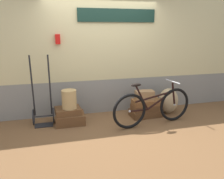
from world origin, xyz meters
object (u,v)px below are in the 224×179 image
(suitcase_1, at_px, (68,111))
(burlap_sack, at_px, (168,101))
(suitcase_4, at_px, (147,102))
(bicycle, at_px, (153,107))
(luggage_trolley, at_px, (43,109))
(suitcase_2, at_px, (146,113))
(wicker_basket, at_px, (69,99))
(suitcase_3, at_px, (145,107))
(suitcase_5, at_px, (145,95))
(suitcase_0, at_px, (70,118))

(suitcase_1, xyz_separation_m, burlap_sack, (2.31, 0.02, 0.02))
(suitcase_4, relative_size, bicycle, 0.35)
(suitcase_4, relative_size, luggage_trolley, 0.44)
(suitcase_2, xyz_separation_m, bicycle, (-0.05, -0.47, 0.30))
(suitcase_2, bearing_deg, wicker_basket, 177.37)
(suitcase_3, height_order, wicker_basket, wicker_basket)
(suitcase_5, xyz_separation_m, luggage_trolley, (-2.20, 0.08, -0.17))
(suitcase_0, xyz_separation_m, suitcase_1, (-0.03, 0.02, 0.17))
(suitcase_2, xyz_separation_m, burlap_sack, (0.59, 0.07, 0.22))
(suitcase_3, relative_size, luggage_trolley, 0.42)
(luggage_trolley, bearing_deg, burlap_sack, -1.26)
(suitcase_2, relative_size, suitcase_5, 1.67)
(suitcase_3, distance_m, bicycle, 0.50)
(suitcase_2, height_order, suitcase_5, suitcase_5)
(suitcase_2, bearing_deg, suitcase_5, 108.38)
(suitcase_4, xyz_separation_m, suitcase_5, (-0.04, 0.04, 0.16))
(suitcase_0, relative_size, wicker_basket, 1.53)
(suitcase_2, relative_size, wicker_basket, 1.75)
(suitcase_1, xyz_separation_m, suitcase_3, (1.71, -0.05, -0.06))
(suitcase_2, height_order, suitcase_3, suitcase_3)
(suitcase_1, height_order, bicycle, bicycle)
(suitcase_0, height_order, wicker_basket, wicker_basket)
(suitcase_5, bearing_deg, suitcase_3, -71.65)
(suitcase_3, bearing_deg, suitcase_4, 13.42)
(suitcase_4, distance_m, burlap_sack, 0.58)
(suitcase_4, bearing_deg, suitcase_0, -179.47)
(suitcase_0, relative_size, suitcase_5, 1.45)
(wicker_basket, bearing_deg, bicycle, -16.66)
(bicycle, bearing_deg, suitcase_3, 84.79)
(burlap_sack, bearing_deg, suitcase_0, -178.85)
(suitcase_2, xyz_separation_m, wicker_basket, (-1.68, 0.02, 0.45))
(wicker_basket, bearing_deg, suitcase_0, 75.71)
(suitcase_3, relative_size, suitcase_4, 0.96)
(suitcase_1, distance_m, suitcase_3, 1.71)
(burlap_sack, bearing_deg, suitcase_3, -173.28)
(suitcase_0, xyz_separation_m, burlap_sack, (2.28, 0.05, 0.19))
(suitcase_0, distance_m, suitcase_2, 1.68)
(luggage_trolley, relative_size, bicycle, 0.81)
(wicker_basket, xyz_separation_m, bicycle, (1.63, -0.49, -0.15))
(suitcase_4, xyz_separation_m, luggage_trolley, (-2.24, 0.12, -0.01))
(suitcase_5, xyz_separation_m, bicycle, (-0.03, -0.52, -0.11))
(suitcase_1, height_order, suitcase_4, suitcase_4)
(suitcase_4, relative_size, burlap_sack, 1.07)
(suitcase_1, distance_m, luggage_trolley, 0.51)
(suitcase_2, height_order, luggage_trolley, luggage_trolley)
(suitcase_4, bearing_deg, suitcase_3, -163.07)
(suitcase_1, xyz_separation_m, luggage_trolley, (-0.50, 0.08, 0.04))
(suitcase_4, bearing_deg, bicycle, -97.46)
(suitcase_1, xyz_separation_m, wicker_basket, (0.03, -0.03, 0.25))
(suitcase_4, height_order, suitcase_5, suitcase_5)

